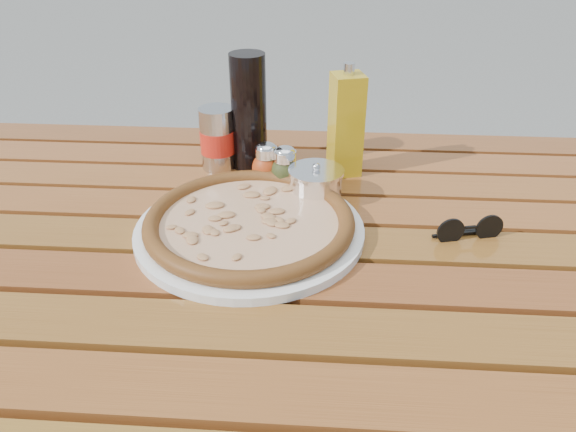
# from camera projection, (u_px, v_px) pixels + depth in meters

# --- Properties ---
(table) EXTENTS (1.40, 0.90, 0.75)m
(table) POSITION_uv_depth(u_px,v_px,m) (287.00, 278.00, 0.91)
(table) COLOR #3D260D
(table) RESTS_ON ground
(plate) EXTENTS (0.44, 0.44, 0.01)m
(plate) POSITION_uv_depth(u_px,v_px,m) (250.00, 230.00, 0.88)
(plate) COLOR white
(plate) RESTS_ON table
(pizza) EXTENTS (0.40, 0.40, 0.03)m
(pizza) POSITION_uv_depth(u_px,v_px,m) (249.00, 222.00, 0.88)
(pizza) COLOR beige
(pizza) RESTS_ON plate
(pepper_shaker) EXTENTS (0.06, 0.06, 0.08)m
(pepper_shaker) POSITION_uv_depth(u_px,v_px,m) (267.00, 165.00, 1.02)
(pepper_shaker) COLOR #B93F15
(pepper_shaker) RESTS_ON table
(oregano_shaker) EXTENTS (0.06, 0.06, 0.08)m
(oregano_shaker) POSITION_uv_depth(u_px,v_px,m) (285.00, 168.00, 1.00)
(oregano_shaker) COLOR #384019
(oregano_shaker) RESTS_ON table
(dark_bottle) EXTENTS (0.08, 0.08, 0.22)m
(dark_bottle) POSITION_uv_depth(u_px,v_px,m) (249.00, 113.00, 1.05)
(dark_bottle) COLOR black
(dark_bottle) RESTS_ON table
(soda_can) EXTENTS (0.08, 0.08, 0.12)m
(soda_can) POSITION_uv_depth(u_px,v_px,m) (218.00, 139.00, 1.07)
(soda_can) COLOR #B9B9BE
(soda_can) RESTS_ON table
(olive_oil_cruet) EXTENTS (0.07, 0.07, 0.21)m
(olive_oil_cruet) POSITION_uv_depth(u_px,v_px,m) (346.00, 125.00, 1.03)
(olive_oil_cruet) COLOR #BA9513
(olive_oil_cruet) RESTS_ON table
(parmesan_tin) EXTENTS (0.11, 0.11, 0.07)m
(parmesan_tin) POSITION_uv_depth(u_px,v_px,m) (316.00, 185.00, 0.97)
(parmesan_tin) COLOR white
(parmesan_tin) RESTS_ON table
(sunglasses) EXTENTS (0.11, 0.05, 0.04)m
(sunglasses) POSITION_uv_depth(u_px,v_px,m) (469.00, 230.00, 0.87)
(sunglasses) COLOR black
(sunglasses) RESTS_ON table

